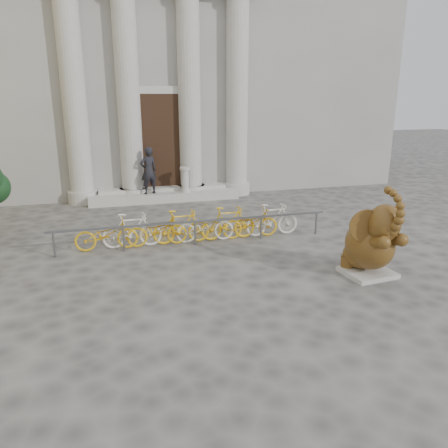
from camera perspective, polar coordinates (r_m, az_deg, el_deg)
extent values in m
plane|color=#474442|center=(9.38, 0.30, -9.67)|extent=(80.00, 80.00, 0.00)
cube|color=gray|center=(23.30, -10.38, 20.78)|extent=(22.00, 10.00, 12.00)
cube|color=black|center=(18.27, -8.26, 10.51)|extent=(2.40, 0.16, 4.00)
cylinder|color=#A8A59E|center=(17.94, -18.99, 15.16)|extent=(0.90, 0.90, 8.00)
cylinder|color=#A8A59E|center=(17.94, -12.38, 15.65)|extent=(0.90, 0.90, 8.00)
cylinder|color=#A8A59E|center=(18.25, -4.55, 15.97)|extent=(0.90, 0.90, 8.00)
cylinder|color=#A8A59E|center=(18.73, 1.71, 16.02)|extent=(0.90, 0.90, 8.00)
cube|color=#A8A59E|center=(18.09, -7.77, 3.67)|extent=(6.00, 1.20, 0.36)
cube|color=#A8A59E|center=(11.07, 18.22, -6.02)|extent=(1.21, 1.11, 0.11)
ellipsoid|color=black|center=(11.11, 17.60, -3.74)|extent=(1.02, 0.98, 0.71)
ellipsoid|color=black|center=(10.85, 18.47, -2.56)|extent=(1.20, 1.44, 1.16)
cylinder|color=black|center=(11.10, 15.84, -4.64)|extent=(0.37, 0.37, 0.29)
cylinder|color=black|center=(11.46, 18.25, -4.19)|extent=(0.37, 0.37, 0.29)
cylinder|color=black|center=(10.31, 19.09, -2.30)|extent=(0.34, 0.69, 0.44)
cylinder|color=black|center=(10.62, 21.11, -1.96)|extent=(0.34, 0.69, 0.44)
ellipsoid|color=black|center=(10.38, 20.17, 0.04)|extent=(0.83, 0.79, 0.89)
cylinder|color=black|center=(10.25, 18.07, -0.22)|extent=(0.75, 0.21, 0.76)
cylinder|color=black|center=(10.74, 21.20, 0.21)|extent=(0.71, 0.36, 0.76)
cone|color=beige|center=(10.19, 20.32, -1.32)|extent=(0.16, 0.27, 0.12)
cone|color=beige|center=(10.36, 21.43, -1.15)|extent=(0.12, 0.26, 0.12)
cube|color=slate|center=(12.40, -3.82, 0.34)|extent=(8.00, 0.06, 0.06)
cylinder|color=slate|center=(12.36, -21.32, -2.53)|extent=(0.06, 0.06, 0.70)
cylinder|color=slate|center=(12.28, -12.97, -1.92)|extent=(0.06, 0.06, 0.70)
cylinder|color=slate|center=(12.50, -3.79, -1.20)|extent=(0.06, 0.06, 0.70)
cylinder|color=slate|center=(13.03, 4.85, -0.49)|extent=(0.06, 0.06, 0.70)
cylinder|color=slate|center=(13.73, 11.92, 0.10)|extent=(0.06, 0.06, 0.70)
imported|color=gold|center=(12.47, -15.13, -1.07)|extent=(1.70, 0.50, 1.00)
imported|color=silver|center=(12.49, -11.92, -0.83)|extent=(1.66, 0.47, 1.00)
imported|color=gold|center=(12.54, -8.74, -0.59)|extent=(1.70, 0.50, 1.00)
imported|color=gold|center=(12.63, -5.59, -0.34)|extent=(1.66, 0.47, 1.00)
imported|color=silver|center=(12.76, -2.50, -0.11)|extent=(1.70, 0.50, 1.00)
imported|color=gold|center=(12.93, 0.53, 0.13)|extent=(1.66, 0.47, 1.00)
imported|color=gold|center=(13.13, 3.47, 0.35)|extent=(1.70, 0.50, 1.00)
imported|color=silver|center=(13.36, 6.31, 0.57)|extent=(1.66, 0.47, 1.00)
imported|color=black|center=(17.58, -9.82, 6.89)|extent=(0.78, 0.63, 1.86)
cylinder|color=#A8A59E|center=(17.88, -5.06, 4.39)|extent=(0.41, 0.41, 0.12)
cylinder|color=#A8A59E|center=(17.80, -5.10, 5.66)|extent=(0.29, 0.29, 0.93)
cylinder|color=#A8A59E|center=(17.71, -5.14, 7.24)|extent=(0.41, 0.41, 0.10)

